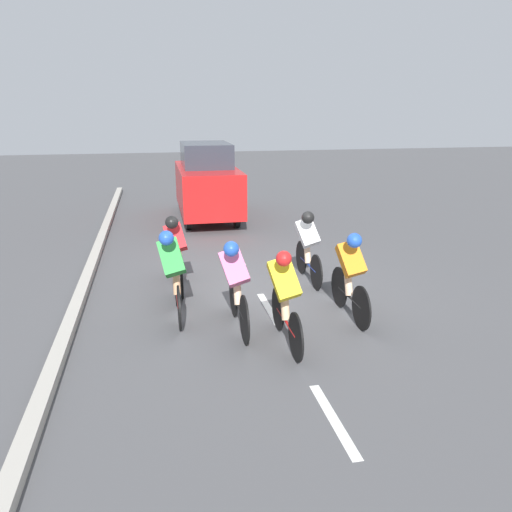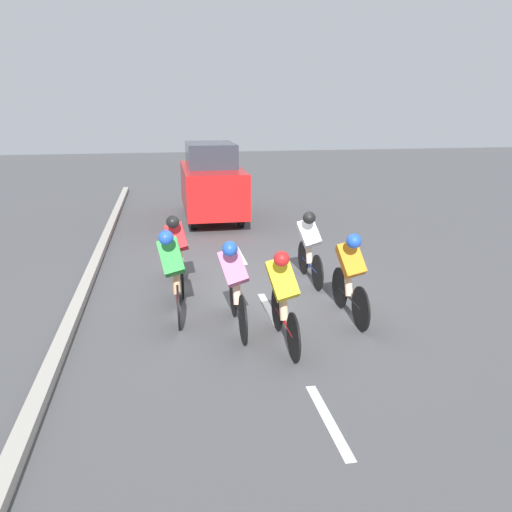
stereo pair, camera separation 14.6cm
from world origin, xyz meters
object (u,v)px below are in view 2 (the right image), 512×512
(cyclist_pink, at_px, (235,282))
(cyclist_white, at_px, (309,244))
(cyclist_yellow, at_px, (283,295))
(support_car, at_px, (212,182))
(cyclist_orange, at_px, (351,273))
(cyclist_green, at_px, (173,271))
(cyclist_red, at_px, (178,250))

(cyclist_pink, bearing_deg, cyclist_white, -132.16)
(cyclist_yellow, bearing_deg, support_car, -89.01)
(support_car, bearing_deg, cyclist_yellow, 90.99)
(cyclist_pink, bearing_deg, support_car, -93.11)
(cyclist_yellow, height_order, support_car, support_car)
(cyclist_white, distance_m, cyclist_orange, 1.83)
(cyclist_white, bearing_deg, cyclist_green, 25.50)
(cyclist_orange, bearing_deg, cyclist_yellow, 29.58)
(cyclist_orange, relative_size, cyclist_yellow, 0.97)
(cyclist_white, xyz_separation_m, cyclist_pink, (1.70, 1.88, -0.01))
(cyclist_orange, bearing_deg, support_car, -79.97)
(cyclist_green, bearing_deg, cyclist_white, -154.50)
(cyclist_yellow, distance_m, cyclist_pink, 0.88)
(cyclist_white, bearing_deg, cyclist_pink, 47.84)
(cyclist_green, height_order, support_car, support_car)
(cyclist_white, xyz_separation_m, cyclist_red, (2.48, -0.09, -0.01))
(cyclist_red, relative_size, support_car, 0.44)
(cyclist_yellow, height_order, cyclist_pink, cyclist_yellow)
(cyclist_red, bearing_deg, cyclist_orange, 143.95)
(cyclist_pink, bearing_deg, cyclist_red, -68.45)
(cyclist_red, bearing_deg, cyclist_white, 177.98)
(cyclist_white, relative_size, cyclist_red, 0.96)
(cyclist_white, relative_size, cyclist_yellow, 0.99)
(cyclist_pink, xyz_separation_m, support_car, (-0.44, -8.03, 0.35))
(cyclist_orange, distance_m, support_car, 8.10)
(cyclist_white, xyz_separation_m, support_car, (1.27, -6.15, 0.34))
(cyclist_yellow, xyz_separation_m, support_car, (0.15, -8.68, 0.34))
(support_car, bearing_deg, cyclist_orange, 100.03)
(cyclist_white, height_order, support_car, support_car)
(cyclist_orange, relative_size, support_car, 0.41)
(cyclist_white, distance_m, cyclist_pink, 2.54)
(cyclist_red, bearing_deg, support_car, -101.34)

